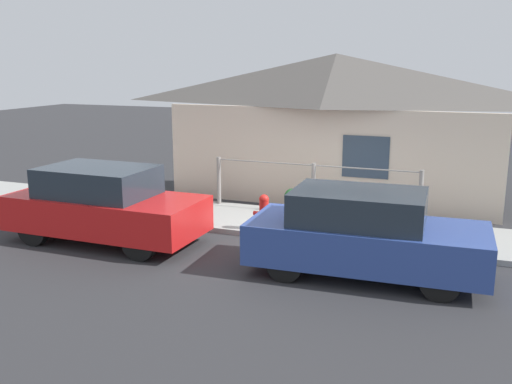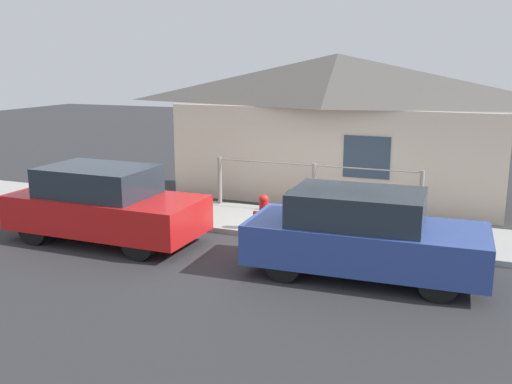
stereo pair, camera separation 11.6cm
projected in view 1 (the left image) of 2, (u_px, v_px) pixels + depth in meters
ground_plane at (286, 241)px, 11.52m from camera, size 60.00×60.00×0.00m
sidewalk at (301, 225)px, 12.49m from camera, size 24.00×2.15×0.11m
house at (335, 87)px, 14.37m from camera, size 8.66×2.23×3.75m
fence at (313, 185)px, 13.18m from camera, size 4.90×0.10×1.16m
car_left at (104, 205)px, 11.37m from camera, size 3.94×1.72×1.52m
car_right at (364, 234)px, 9.56m from camera, size 3.99×1.80×1.46m
fire_hydrant at (264, 211)px, 11.87m from camera, size 0.46×0.21×0.75m
potted_plant_near_hydrant at (292, 199)px, 13.32m from camera, size 0.38×0.38×0.55m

